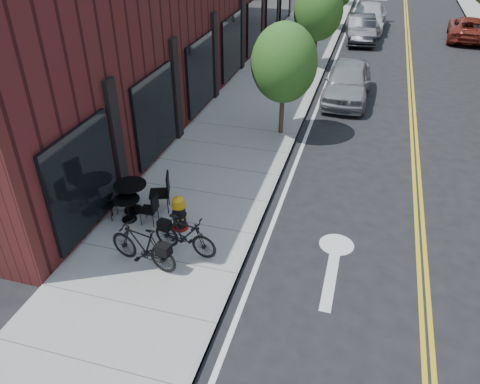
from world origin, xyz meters
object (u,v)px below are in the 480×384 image
(fire_hydrant, at_px, (179,213))
(parked_car_c, at_px, (368,17))
(bicycle_left, at_px, (143,246))
(parked_car_far, at_px, (468,28))
(parked_car_a, at_px, (348,82))
(bicycle_right, at_px, (185,235))
(parked_car_b, at_px, (361,28))
(bistro_set_c, at_px, (131,193))
(bistro_set_b, at_px, (128,206))

(fire_hydrant, distance_m, parked_car_c, 23.31)
(bicycle_left, xyz_separation_m, parked_car_far, (9.43, 23.65, -0.00))
(parked_car_far, bearing_deg, fire_hydrant, 72.78)
(parked_car_a, bearing_deg, bicycle_right, -102.84)
(fire_hydrant, relative_size, parked_car_b, 0.22)
(fire_hydrant, relative_size, parked_car_far, 0.21)
(parked_car_b, bearing_deg, bicycle_left, -105.23)
(parked_car_b, bearing_deg, bicycle_right, -103.53)
(bicycle_left, relative_size, parked_car_c, 0.34)
(parked_car_far, bearing_deg, parked_car_b, 23.75)
(bistro_set_c, bearing_deg, bicycle_left, -76.82)
(bistro_set_c, relative_size, parked_car_far, 0.43)
(bicycle_left, height_order, parked_car_c, parked_car_c)
(parked_car_a, bearing_deg, parked_car_b, 91.18)
(fire_hydrant, height_order, bistro_set_c, bistro_set_c)
(bistro_set_b, relative_size, parked_car_a, 0.35)
(fire_hydrant, relative_size, bicycle_right, 0.59)
(bistro_set_c, height_order, parked_car_far, parked_car_far)
(fire_hydrant, bearing_deg, parked_car_a, 65.90)
(parked_car_b, relative_size, parked_car_far, 0.94)
(parked_car_b, height_order, parked_car_c, parked_car_c)
(bistro_set_b, bearing_deg, parked_car_far, 61.20)
(bicycle_left, bearing_deg, parked_car_far, 170.28)
(parked_car_far, bearing_deg, parked_car_a, 68.18)
(bicycle_right, relative_size, parked_car_a, 0.37)
(parked_car_far, bearing_deg, bistro_set_c, 69.15)
(parked_car_a, relative_size, parked_car_far, 0.96)
(bistro_set_c, xyz_separation_m, parked_car_b, (4.61, 19.74, 0.06))
(fire_hydrant, bearing_deg, parked_car_far, 60.39)
(fire_hydrant, xyz_separation_m, bistro_set_b, (-1.41, -0.04, -0.03))
(bistro_set_c, xyz_separation_m, parked_car_a, (4.70, 10.09, 0.10))
(bicycle_left, bearing_deg, bistro_set_b, -129.97)
(bicycle_left, height_order, parked_car_a, parked_car_a)
(parked_car_b, distance_m, parked_car_c, 2.96)
(parked_car_a, bearing_deg, bistro_set_c, -114.34)
(bistro_set_c, bearing_deg, parked_car_b, 56.51)
(fire_hydrant, xyz_separation_m, parked_car_far, (9.17, 22.14, 0.07))
(bicycle_left, xyz_separation_m, parked_car_c, (3.64, 24.58, 0.10))
(bistro_set_c, xyz_separation_m, parked_car_c, (4.89, 22.69, 0.10))
(bistro_set_b, xyz_separation_m, parked_car_b, (4.52, 20.15, 0.18))
(fire_hydrant, xyz_separation_m, parked_car_a, (3.20, 10.46, 0.19))
(bicycle_left, relative_size, parked_car_far, 0.38)
(bicycle_right, relative_size, bistro_set_b, 1.05)
(fire_hydrant, distance_m, bicycle_left, 1.54)
(bicycle_left, distance_m, bistro_set_c, 2.26)
(parked_car_c, bearing_deg, parked_car_far, -6.93)
(parked_car_far, bearing_deg, bicycle_right, 74.58)
(parked_car_b, relative_size, parked_car_c, 0.84)
(bicycle_right, bearing_deg, parked_car_b, 1.74)
(bistro_set_b, xyz_separation_m, bistro_set_c, (-0.10, 0.41, 0.12))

